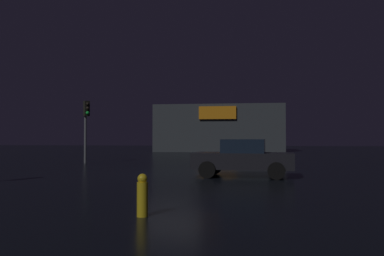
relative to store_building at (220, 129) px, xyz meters
name	(u,v)px	position (x,y,z in m)	size (l,w,h in m)	color
ground_plane	(172,174)	(0.01, -29.60, -2.60)	(120.00, 120.00, 0.00)	black
store_building	(220,129)	(0.00, 0.00, 0.00)	(14.20, 8.52, 5.19)	#33383D
traffic_signal_main	(86,120)	(-6.54, -23.27, 0.06)	(0.42, 0.42, 3.80)	#595B60
car_near	(243,158)	(3.06, -30.31, -1.84)	(4.05, 2.19, 1.50)	black
fire_hydrant	(142,195)	(1.20, -38.67, -2.18)	(0.22, 0.22, 0.85)	gold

